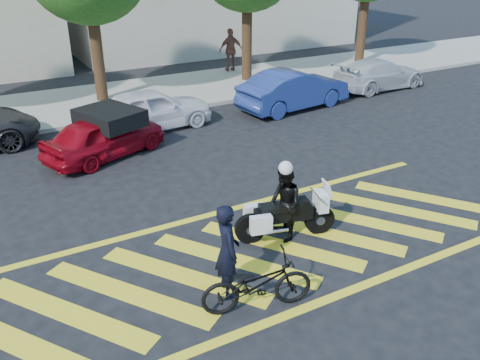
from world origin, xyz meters
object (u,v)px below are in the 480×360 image
officer_moto (284,204)px  parked_far_right (379,74)px  police_motorcycle (284,216)px  bicycle (257,284)px  parked_right (294,90)px  parked_mid_right (151,109)px  red_convertible (105,136)px  officer_bike (227,251)px

officer_moto → parked_far_right: size_ratio=0.38×
police_motorcycle → parked_far_right: size_ratio=0.50×
bicycle → parked_right: bearing=-22.8°
bicycle → parked_mid_right: parked_mid_right is taller
bicycle → police_motorcycle: 2.41m
bicycle → officer_moto: bearing=-29.7°
parked_right → parked_far_right: parked_right is taller
police_motorcycle → parked_far_right: bearing=53.3°
officer_moto → red_convertible: officer_moto is taller
bicycle → parked_mid_right: (1.63, 9.68, 0.18)m
parked_far_right → officer_moto: bearing=125.9°
bicycle → police_motorcycle: bicycle is taller
bicycle → parked_far_right: parked_far_right is taller
officer_moto → parked_right: officer_moto is taller
parked_far_right → red_convertible: bearing=95.7°
officer_bike → parked_far_right: officer_bike is taller
officer_bike → parked_mid_right: 9.24m
officer_bike → bicycle: size_ratio=0.92×
police_motorcycle → parked_right: parked_right is taller
police_motorcycle → officer_moto: size_ratio=1.32×
bicycle → officer_moto: officer_moto is taller
bicycle → officer_moto: 2.41m
parked_right → parked_mid_right: bearing=78.5°
parked_right → parked_far_right: size_ratio=1.02×
police_motorcycle → parked_mid_right: size_ratio=0.54×
officer_bike → parked_mid_right: (1.87, 9.05, -0.20)m
officer_moto → parked_mid_right: 7.98m
officer_moto → parked_mid_right: officer_moto is taller
parked_mid_right → parked_far_right: parked_mid_right is taller
parked_right → parked_far_right: bearing=-90.4°
bicycle → parked_far_right: size_ratio=0.45×
officer_moto → red_convertible: bearing=-147.2°
bicycle → police_motorcycle: (1.69, 1.72, 0.02)m
officer_bike → bicycle: (0.24, -0.64, -0.38)m
bicycle → parked_far_right: (11.89, 9.85, 0.12)m
officer_bike → police_motorcycle: officer_bike is taller
officer_bike → parked_far_right: 15.23m
red_convertible → police_motorcycle: bearing=176.7°
parked_far_right → parked_mid_right: bearing=88.3°
parked_right → officer_bike: bearing=132.4°
police_motorcycle → red_convertible: red_convertible is taller
bicycle → parked_right: size_ratio=0.44×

